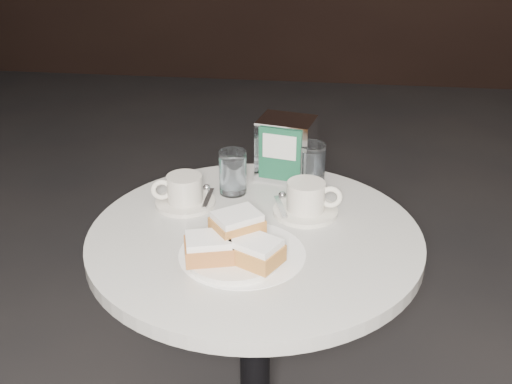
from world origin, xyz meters
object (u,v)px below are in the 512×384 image
Objects in this scene: beignet_plate at (234,246)px; coffee_cup_right at (306,200)px; water_glass_left at (233,173)px; coffee_cup_left at (184,192)px; cafe_table at (255,309)px; napkin_dispenser at (286,149)px; water_glass_right at (311,166)px.

beignet_plate is 0.25m from coffee_cup_right.
coffee_cup_right is 0.19m from water_glass_left.
coffee_cup_right reaches higher than coffee_cup_left.
napkin_dispenser is at bearing 81.58° from cafe_table.
coffee_cup_right is at bearing 58.64° from beignet_plate.
napkin_dispenser reaches higher than water_glass_right.
water_glass_right is (0.13, 0.35, 0.02)m from beignet_plate.
coffee_cup_right is 1.02× the size of napkin_dispenser.
water_glass_left is at bearing 99.21° from beignet_plate.
water_glass_left reaches higher than cafe_table.
water_glass_right is 0.70× the size of napkin_dispenser.
water_glass_right is (0.28, 0.13, 0.02)m from coffee_cup_left.
cafe_table is at bearing -137.12° from coffee_cup_right.
beignet_plate is 0.38m from water_glass_right.
coffee_cup_left is 0.31m from water_glass_right.
cafe_table is 4.94× the size of napkin_dispenser.
napkin_dispenser reaches higher than beignet_plate.
coffee_cup_left is 1.10× the size of napkin_dispenser.
coffee_cup_right is 1.46× the size of water_glass_right.
coffee_cup_right is (0.10, 0.10, 0.23)m from cafe_table.
beignet_plate is 1.34× the size of napkin_dispenser.
coffee_cup_left is at bearing -129.55° from napkin_dispenser.
coffee_cup_right is 0.19m from napkin_dispenser.
coffee_cup_left is 1.61× the size of water_glass_left.
beignet_plate reaches higher than cafe_table.
beignet_plate is 1.95× the size of water_glass_left.
beignet_plate is 0.26m from coffee_cup_left.
beignet_plate is at bearing -110.55° from water_glass_right.
water_glass_right reaches higher than cafe_table.
coffee_cup_left is 1.08× the size of coffee_cup_right.
water_glass_left is (-0.07, 0.18, 0.25)m from cafe_table.
beignet_plate is 0.30m from water_glass_left.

